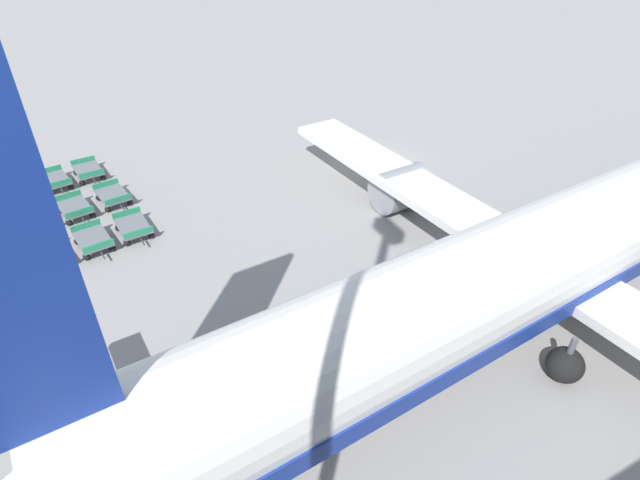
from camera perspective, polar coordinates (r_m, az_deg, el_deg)
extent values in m
plane|color=gray|center=(34.89, 6.85, 8.81)|extent=(500.00, 500.00, 0.00)
cylinder|color=white|center=(23.83, 27.63, 0.28)|extent=(8.04, 42.13, 4.32)
cube|color=white|center=(14.46, -27.67, -22.33)|extent=(10.49, 2.10, 0.24)
cube|color=white|center=(23.07, 24.71, -2.96)|extent=(37.35, 6.23, 0.44)
cylinder|color=gray|center=(29.13, 9.28, 5.86)|extent=(2.67, 3.24, 2.41)
cube|color=navy|center=(24.22, 27.16, -1.20)|extent=(7.75, 37.96, 0.78)
cylinder|color=#56565B|center=(20.72, 26.69, -11.36)|extent=(0.24, 0.24, 1.38)
sphere|color=black|center=(21.19, 26.20, -12.68)|extent=(1.38, 1.38, 1.38)
cylinder|color=#56565B|center=(23.21, 14.68, -2.80)|extent=(0.24, 0.24, 1.38)
sphere|color=black|center=(23.62, 14.44, -4.13)|extent=(1.38, 1.38, 1.38)
cube|color=slate|center=(35.40, -31.53, 5.07)|extent=(2.68, 1.99, 0.10)
cube|color=#237F56|center=(34.25, -31.23, 4.67)|extent=(0.40, 1.49, 0.32)
cube|color=#237F56|center=(36.38, -32.02, 6.01)|extent=(0.40, 1.49, 0.32)
cube|color=#333338|center=(34.04, -30.92, 3.95)|extent=(0.70, 0.21, 0.06)
sphere|color=black|center=(34.75, -32.04, 3.66)|extent=(0.36, 0.36, 0.36)
sphere|color=black|center=(34.84, -30.08, 4.41)|extent=(0.36, 0.36, 0.36)
sphere|color=black|center=(36.28, -32.58, 4.68)|extent=(0.36, 0.36, 0.36)
sphere|color=black|center=(36.37, -30.69, 5.40)|extent=(0.36, 0.36, 0.36)
cube|color=slate|center=(31.48, -29.88, 2.20)|extent=(2.66, 1.94, 0.10)
cube|color=#237F56|center=(30.36, -29.53, 1.62)|extent=(0.37, 1.49, 0.32)
cube|color=#237F56|center=(32.43, -30.43, 3.36)|extent=(0.37, 1.49, 0.32)
cube|color=#333338|center=(30.17, -29.19, 0.79)|extent=(0.70, 0.19, 0.06)
sphere|color=black|center=(30.88, -30.47, 0.56)|extent=(0.36, 0.36, 0.36)
sphere|color=black|center=(30.96, -28.25, 1.39)|extent=(0.36, 0.36, 0.36)
sphere|color=black|center=(32.37, -31.08, 1.87)|extent=(0.36, 0.36, 0.36)
sphere|color=black|center=(32.45, -28.96, 2.66)|extent=(0.36, 0.36, 0.36)
cube|color=slate|center=(27.95, -28.66, -1.43)|extent=(2.68, 1.99, 0.10)
cube|color=#237F56|center=(26.85, -28.15, -2.22)|extent=(0.40, 1.49, 0.32)
cube|color=#237F56|center=(28.84, -29.36, -0.03)|extent=(0.40, 1.49, 0.32)
cube|color=#333338|center=(26.70, -27.75, -3.18)|extent=(0.70, 0.21, 0.06)
sphere|color=black|center=(27.39, -29.25, -3.36)|extent=(0.36, 0.36, 0.36)
sphere|color=black|center=(27.49, -26.77, -2.38)|extent=(0.36, 0.36, 0.36)
sphere|color=black|center=(28.82, -30.06, -1.72)|extent=(0.36, 0.36, 0.36)
sphere|color=black|center=(28.91, -27.70, -0.80)|extent=(0.36, 0.36, 0.36)
cube|color=slate|center=(35.29, -28.05, 6.11)|extent=(2.66, 1.94, 0.10)
cube|color=#237F56|center=(34.15, -27.68, 5.73)|extent=(0.37, 1.49, 0.32)
cube|color=#237F56|center=(36.27, -28.58, 7.05)|extent=(0.37, 1.49, 0.32)
cube|color=#333338|center=(33.94, -27.37, 5.01)|extent=(0.70, 0.19, 0.06)
sphere|color=black|center=(34.62, -28.55, 4.73)|extent=(0.36, 0.36, 0.36)
sphere|color=black|center=(34.77, -26.57, 5.45)|extent=(0.36, 0.36, 0.36)
sphere|color=black|center=(36.15, -29.17, 5.73)|extent=(0.36, 0.36, 0.36)
sphere|color=black|center=(36.29, -27.27, 6.42)|extent=(0.36, 0.36, 0.36)
cube|color=slate|center=(31.55, -26.26, 3.41)|extent=(2.66, 1.95, 0.10)
cube|color=#237F56|center=(30.43, -25.76, 2.88)|extent=(0.37, 1.49, 0.32)
cube|color=#237F56|center=(32.48, -26.91, 4.53)|extent=(0.37, 1.49, 0.32)
cube|color=#333338|center=(30.25, -25.40, 2.05)|extent=(0.70, 0.20, 0.06)
sphere|color=black|center=(30.90, -26.76, 1.79)|extent=(0.36, 0.36, 0.36)
sphere|color=black|center=(31.07, -24.56, 2.62)|extent=(0.36, 0.36, 0.36)
sphere|color=black|center=(32.38, -27.55, 3.05)|extent=(0.36, 0.36, 0.36)
sphere|color=black|center=(32.55, -25.44, 3.83)|extent=(0.36, 0.36, 0.36)
cube|color=slate|center=(28.16, -24.52, 0.13)|extent=(2.62, 1.88, 0.10)
cube|color=#237F56|center=(27.06, -23.97, -0.63)|extent=(0.32, 1.50, 0.32)
cube|color=#237F56|center=(29.05, -25.22, 1.52)|extent=(0.32, 1.50, 0.32)
cube|color=#333338|center=(26.91, -23.58, -1.60)|extent=(0.70, 0.17, 0.06)
sphere|color=black|center=(27.58, -25.12, -1.75)|extent=(0.36, 0.36, 0.36)
sphere|color=black|center=(27.72, -22.64, -0.86)|extent=(0.36, 0.36, 0.36)
sphere|color=black|center=(29.00, -25.97, -0.14)|extent=(0.36, 0.36, 0.36)
sphere|color=black|center=(29.14, -23.61, 0.71)|extent=(0.36, 0.36, 0.36)
cube|color=slate|center=(35.67, -24.99, 7.28)|extent=(2.58, 1.79, 0.10)
cube|color=#237F56|center=(34.53, -24.65, 6.89)|extent=(0.26, 1.50, 0.32)
cube|color=#237F56|center=(36.65, -25.47, 8.22)|extent=(0.26, 1.50, 0.32)
cube|color=#333338|center=(34.32, -24.37, 6.17)|extent=(0.70, 0.15, 0.06)
sphere|color=black|center=(35.00, -25.54, 5.93)|extent=(0.36, 0.36, 0.36)
sphere|color=black|center=(35.14, -23.55, 6.57)|extent=(0.36, 0.36, 0.36)
sphere|color=black|center=(36.53, -26.10, 6.93)|extent=(0.36, 0.36, 0.36)
sphere|color=black|center=(36.66, -24.19, 7.55)|extent=(0.36, 0.36, 0.36)
cube|color=slate|center=(31.98, -22.61, 4.82)|extent=(2.64, 1.91, 0.10)
cube|color=#237F56|center=(30.87, -22.03, 4.33)|extent=(0.35, 1.50, 0.32)
cube|color=#237F56|center=(32.91, -23.32, 5.91)|extent=(0.35, 1.50, 0.32)
cube|color=#333338|center=(30.69, -21.67, 3.52)|extent=(0.70, 0.18, 0.06)
sphere|color=black|center=(31.31, -23.07, 3.26)|extent=(0.36, 0.36, 0.36)
sphere|color=black|center=(31.54, -20.91, 4.03)|extent=(0.36, 0.36, 0.36)
sphere|color=black|center=(32.78, -23.96, 4.45)|extent=(0.36, 0.36, 0.36)
sphere|color=black|center=(33.00, -21.89, 5.19)|extent=(0.36, 0.36, 0.36)
cube|color=slate|center=(28.46, -20.57, 1.54)|extent=(2.56, 1.75, 0.10)
cube|color=#237F56|center=(27.36, -20.01, 0.80)|extent=(0.24, 1.51, 0.32)
cube|color=#237F56|center=(29.35, -21.26, 2.91)|extent=(0.24, 1.51, 0.32)
cube|color=#333338|center=(27.21, -19.65, -0.16)|extent=(0.70, 0.13, 0.06)
sphere|color=black|center=(27.86, -21.20, -0.29)|extent=(0.36, 0.36, 0.36)
sphere|color=black|center=(28.03, -18.73, 0.52)|extent=(0.36, 0.36, 0.36)
sphere|color=black|center=(29.29, -22.05, 1.30)|extent=(0.36, 0.36, 0.36)
sphere|color=black|center=(29.45, -19.69, 2.06)|extent=(0.36, 0.36, 0.36)
cube|color=yellow|center=(20.20, 3.93, -13.65)|extent=(3.05, 30.79, 0.01)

